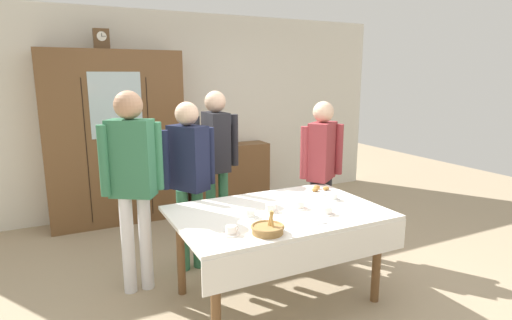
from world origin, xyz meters
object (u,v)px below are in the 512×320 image
Objects in this scene: wall_cabinet at (116,139)px; tea_cup_front_edge at (231,231)px; bread_basket at (268,229)px; tea_cup_center at (270,209)px; person_behind_table_left at (322,162)px; bookshelf_low at (229,174)px; book_stack at (229,142)px; tea_cup_far_left at (300,205)px; person_by_cabinet at (132,172)px; spoon_far_right at (323,223)px; pastry_plate at (320,190)px; person_near_right_end at (216,152)px; mantel_clock at (101,39)px; spoon_mid_right at (283,201)px; tea_cup_mid_right at (333,197)px; person_beside_shelf at (189,170)px; tea_cup_mid_left at (250,214)px; tea_cup_back_edge at (327,211)px; dining_table at (280,223)px.

wall_cabinet is 2.89m from tea_cup_front_edge.
tea_cup_center is at bearing 59.37° from bread_basket.
bookshelf_low is at bearing 96.74° from person_behind_table_left.
wall_cabinet is 10.23× the size of book_stack.
tea_cup_far_left is 1.43m from person_by_cabinet.
tea_cup_far_left is 0.38m from spoon_far_right.
person_behind_table_left reaches higher than pastry_plate.
person_by_cabinet is at bearing 168.24° from pastry_plate.
wall_cabinet is at bearing 125.60° from person_near_right_end.
tea_cup_front_edge is 1.00× the size of tea_cup_far_left.
tea_cup_front_edge is at bearing -81.18° from mantel_clock.
mantel_clock is 2.26m from person_by_cabinet.
tea_cup_mid_right is at bearing -22.29° from spoon_mid_right.
person_beside_shelf is at bearing 135.81° from spoon_mid_right.
person_near_right_end reaches higher than book_stack.
tea_cup_mid_right and tea_cup_mid_left have the same top height.
mantel_clock is 0.86× the size of pastry_plate.
tea_cup_back_edge is (-0.28, -0.29, 0.00)m from tea_cup_mid_right.
dining_table is 13.08× the size of tea_cup_center.
person_by_cabinet is (-1.69, -1.95, 0.15)m from book_stack.
tea_cup_mid_left is 1.09× the size of spoon_far_right.
tea_cup_mid_left is at bearing -179.37° from tea_cup_far_left.
pastry_plate is 0.47m from person_behind_table_left.
mantel_clock reaches higher than spoon_far_right.
person_behind_table_left is 0.94× the size of person_near_right_end.
spoon_far_right is 0.07× the size of person_beside_shelf.
tea_cup_far_left is at bearing -29.40° from person_by_cabinet.
tea_cup_mid_right is (0.59, 0.08, 0.13)m from dining_table.
person_beside_shelf is at bearing 154.21° from pastry_plate.
person_by_cabinet is at bearing 137.68° from tea_cup_mid_left.
dining_table is 0.42m from spoon_far_right.
mantel_clock is 0.14× the size of person_near_right_end.
dining_table is 2.73m from book_stack.
tea_cup_far_left is at bearing -81.01° from person_near_right_end.
tea_cup_mid_right is at bearing -116.35° from person_behind_table_left.
mantel_clock reaches higher than tea_cup_back_edge.
tea_cup_back_edge is 0.23m from spoon_far_right.
tea_cup_mid_left is at bearing -167.70° from tea_cup_center.
tea_cup_far_left is 0.46× the size of pastry_plate.
person_beside_shelf is (-1.38, 0.20, 0.02)m from person_behind_table_left.
tea_cup_far_left reaches higher than pastry_plate.
person_beside_shelf is at bearing -73.68° from mantel_clock.
person_by_cabinet reaches higher than person_beside_shelf.
tea_cup_back_edge is at bearing 3.39° from tea_cup_front_edge.
person_beside_shelf is (-1.12, 0.54, 0.20)m from pastry_plate.
person_behind_table_left reaches higher than spoon_far_right.
spoon_mid_right is at bearing -20.22° from person_by_cabinet.
person_near_right_end is at bearing -118.17° from bookshelf_low.
person_near_right_end is (0.04, 1.33, 0.24)m from tea_cup_center.
book_stack is at bearing 56.92° from person_beside_shelf.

